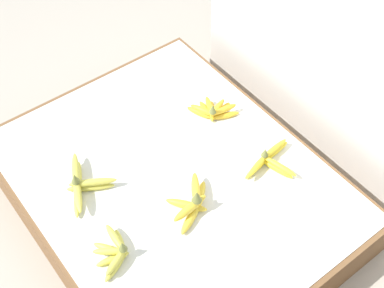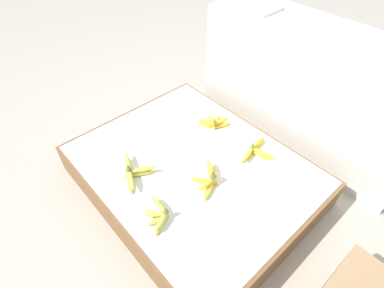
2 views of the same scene
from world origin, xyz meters
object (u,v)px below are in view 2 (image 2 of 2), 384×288
Objects in this scene: banana_bunch_front_midright at (159,215)px; banana_bunch_back_midright at (256,150)px; banana_bunch_back_midleft at (214,122)px; foam_tray_white at (256,6)px; banana_bunch_front_midleft at (132,172)px; banana_bunch_middle_midright at (209,179)px.

banana_bunch_back_midright is at bearing 87.42° from banana_bunch_front_midright.
banana_bunch_front_midright is 0.68× the size of banana_bunch_back_midright.
banana_bunch_front_midright and banana_bunch_back_midleft have the same top height.
banana_bunch_front_midright is at bearing -67.79° from foam_tray_white.
banana_bunch_front_midleft reaches higher than banana_bunch_front_midright.
banana_bunch_back_midleft is at bearing -179.44° from banana_bunch_back_midright.
foam_tray_white is at bearing 98.74° from banana_bunch_front_midleft.
foam_tray_white is (-0.48, 0.47, 0.53)m from banana_bunch_back_midright.
banana_bunch_front_midright is 0.82× the size of banana_bunch_middle_midright.
banana_bunch_front_midleft is 1.46× the size of banana_bunch_front_midright.
banana_bunch_front_midleft is 1.51× the size of banana_bunch_back_midleft.
banana_bunch_front_midleft reaches higher than banana_bunch_back_midleft.
banana_bunch_middle_midright reaches higher than banana_bunch_back_midleft.
banana_bunch_front_midright is at bearing -91.35° from banana_bunch_middle_midright.
foam_tray_white reaches higher than banana_bunch_front_midright.
banana_bunch_middle_midright is 0.78× the size of foam_tray_white.
banana_bunch_middle_midright is (0.01, 0.31, 0.01)m from banana_bunch_front_midright.
banana_bunch_back_midright is at bearing 61.71° from banana_bunch_front_midleft.
foam_tray_white is (-0.45, 1.11, 0.52)m from banana_bunch_front_midright.
foam_tray_white reaches higher than banana_bunch_middle_midright.
banana_bunch_middle_midright reaches higher than banana_bunch_front_midleft.
banana_bunch_back_midleft is at bearing 90.14° from banana_bunch_front_midleft.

